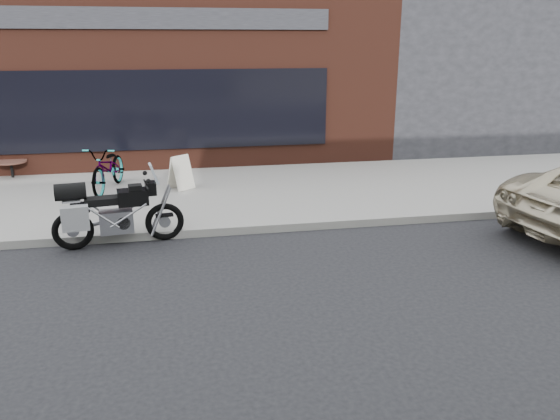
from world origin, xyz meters
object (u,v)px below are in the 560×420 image
bicycle_front (109,168)px  sandwich_sign (180,172)px  motorcycle (110,213)px  cafe_table (11,162)px

bicycle_front → sandwich_sign: size_ratio=2.55×
bicycle_front → sandwich_sign: 1.59m
motorcycle → cafe_table: 5.71m
motorcycle → bicycle_front: 3.28m
bicycle_front → cafe_table: (-2.50, 1.69, -0.13)m
bicycle_front → motorcycle: bearing=-71.5°
bicycle_front → cafe_table: size_ratio=2.64×
bicycle_front → cafe_table: bicycle_front is taller
motorcycle → bicycle_front: (-0.36, 3.26, 0.07)m
motorcycle → sandwich_sign: bearing=60.7°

